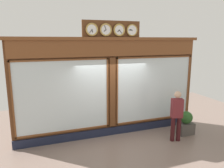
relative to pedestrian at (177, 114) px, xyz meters
name	(u,v)px	position (x,y,z in m)	size (l,w,h in m)	color
shop_facade	(111,87)	(1.82, -1.29, 0.78)	(6.60, 0.42, 3.90)	#5B3319
pedestrian	(177,114)	(0.00, 0.00, 0.00)	(0.41, 0.31, 1.69)	#3A1316
planter_box	(185,129)	(-0.65, -0.31, -0.73)	(0.56, 0.36, 0.40)	#4C4742
planter_shrub	(186,117)	(-0.65, -0.31, -0.31)	(0.44, 0.44, 0.44)	#285623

